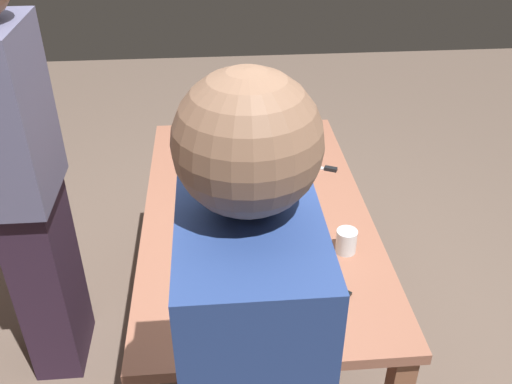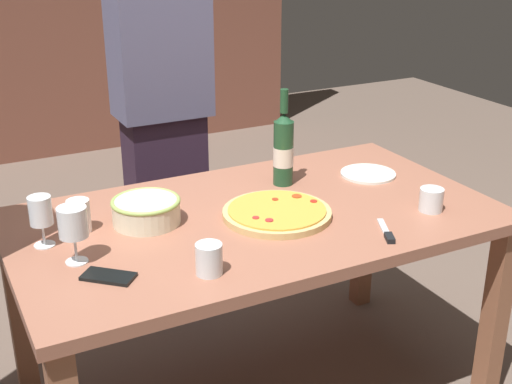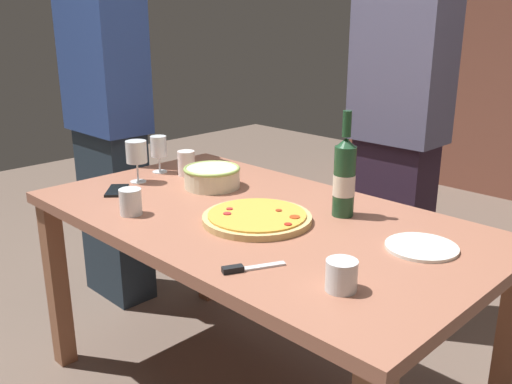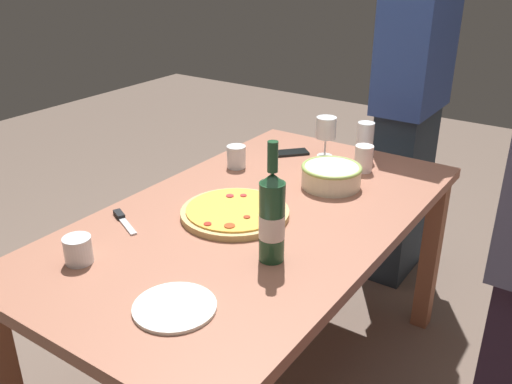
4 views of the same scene
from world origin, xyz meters
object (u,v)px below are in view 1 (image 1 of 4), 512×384
Objects in this scene: cell_phone at (332,301)px; wine_glass_near_pizza at (295,288)px; dining_table at (256,227)px; cup_amber at (346,241)px; side_plate at (220,145)px; wine_bottle at (204,155)px; pizza_knife at (323,168)px; pizza at (267,198)px; cup_ceramic at (296,137)px; cup_spare at (228,295)px; person_guest_left at (25,185)px; serving_bowl at (236,255)px; wine_glass_by_bottle at (247,308)px.

wine_glass_near_pizza is at bearing 64.56° from cell_phone.
cup_amber is at bearing -134.91° from dining_table.
cup_amber is 0.43× the size of side_plate.
wine_bottle is 2.11× the size of pizza_knife.
pizza is 4.52× the size of cup_ceramic.
cup_spare is 0.96m from pizza_knife.
cup_ceramic is at bearing -53.95° from wine_bottle.
pizza is 2.11× the size of wine_glass_near_pizza.
cell_phone is at bearing 171.22° from pizza_knife.
cup_ceramic is 0.37m from side_plate.
dining_table is 7.62× the size of side_plate.
serving_bowl is at bearing -23.79° from person_guest_left.
cup_spare is at bearing -175.16° from wine_bottle.
cup_spare is at bearing 119.93° from cup_amber.
cup_spare is 0.06× the size of person_guest_left.
cup_spare is (0.12, 0.05, -0.06)m from wine_glass_by_bottle.
dining_table is at bearing -166.54° from side_plate.
cell_phone is at bearing -166.11° from pizza.
wine_bottle is at bearing 4.84° from cup_spare.
cell_phone reaches higher than dining_table.
cell_phone is at bearing 177.84° from cup_ceramic.
dining_table is 0.59m from cup_spare.
person_guest_left is (-0.53, 1.12, 0.12)m from cup_ceramic.
wine_glass_near_pizza is 1.63× the size of cup_spare.
wine_glass_near_pizza is 1.01× the size of pizza_knife.
wine_glass_by_bottle is 0.76× the size of side_plate.
cup_ceramic is at bearing -91.99° from side_plate.
serving_bowl is 0.13× the size of person_guest_left.
wine_bottle reaches higher than pizza.
cell_phone is 1.23m from person_guest_left.
cup_spare is at bearing 166.18° from dining_table.
person_guest_left is (0.56, 1.08, 0.15)m from cell_phone.
serving_bowl is 1.06× the size of side_plate.
serving_bowl is at bearing -9.70° from cup_spare.
cup_ceramic is (0.32, -0.44, -0.10)m from wine_bottle.
pizza is 0.52m from cup_ceramic.
pizza_knife is (0.07, -0.53, -0.13)m from wine_bottle.
cup_spare is 0.94m from person_guest_left.
pizza_knife is at bearing -82.07° from wine_bottle.
cup_spare reaches higher than side_plate.
wine_bottle is at bearing 56.97° from pizza.
cup_spare is (0.06, 0.20, -0.07)m from wine_glass_near_pizza.
person_guest_left is at bearing 92.98° from pizza.
cup_ceramic is (0.54, -0.24, 0.13)m from dining_table.
pizza_knife is at bearing -56.55° from cell_phone.
serving_bowl is at bearing 96.35° from cup_amber.
cup_spare is at bearing 160.92° from cup_ceramic.
wine_bottle is 0.90m from wine_glass_by_bottle.
cup_amber is (0.31, -0.23, -0.08)m from wine_glass_near_pizza.
wine_bottle reaches higher than side_plate.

